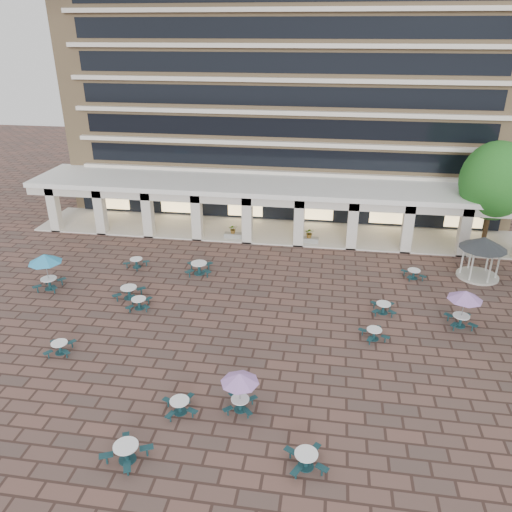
% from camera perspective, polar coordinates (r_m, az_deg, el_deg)
% --- Properties ---
extents(ground, '(120.00, 120.00, 0.00)m').
position_cam_1_polar(ground, '(30.23, -1.02, -7.72)').
color(ground, brown).
rests_on(ground, ground).
extents(apartment_building, '(40.00, 15.50, 25.20)m').
position_cam_1_polar(apartment_building, '(50.95, 4.06, 20.53)').
color(apartment_building, tan).
rests_on(apartment_building, ground).
extents(retail_arcade, '(42.00, 6.60, 4.40)m').
position_cam_1_polar(retail_arcade, '(42.30, 2.38, 6.45)').
color(retail_arcade, white).
rests_on(retail_arcade, ground).
extents(picnic_table_0, '(1.66, 1.66, 0.66)m').
position_cam_1_polar(picnic_table_0, '(29.53, -21.50, -9.63)').
color(picnic_table_0, '#153D41').
rests_on(picnic_table_0, ground).
extents(picnic_table_1, '(2.11, 2.11, 0.78)m').
position_cam_1_polar(picnic_table_1, '(22.44, -14.59, -20.78)').
color(picnic_table_1, '#153D41').
rests_on(picnic_table_1, ground).
extents(picnic_table_2, '(1.87, 1.87, 0.68)m').
position_cam_1_polar(picnic_table_2, '(24.13, -8.70, -16.49)').
color(picnic_table_2, '#153D41').
rests_on(picnic_table_2, ground).
extents(picnic_table_3, '(1.90, 1.90, 0.72)m').
position_cam_1_polar(picnic_table_3, '(21.69, 5.74, -22.05)').
color(picnic_table_3, '#153D41').
rests_on(picnic_table_3, ground).
extents(picnic_table_4, '(2.22, 2.22, 2.56)m').
position_cam_1_polar(picnic_table_4, '(35.89, -22.98, -0.40)').
color(picnic_table_4, '#153D41').
rests_on(picnic_table_4, ground).
extents(picnic_table_5, '(1.86, 1.86, 0.80)m').
position_cam_1_polar(picnic_table_5, '(33.72, -14.32, -3.96)').
color(picnic_table_5, '#153D41').
rests_on(picnic_table_5, ground).
extents(picnic_table_6, '(1.79, 1.79, 2.06)m').
position_cam_1_polar(picnic_table_6, '(23.15, -1.86, -13.91)').
color(picnic_table_6, '#153D41').
rests_on(picnic_table_6, ground).
extents(picnic_table_7, '(1.77, 1.77, 0.65)m').
position_cam_1_polar(picnic_table_7, '(29.42, 13.34, -8.57)').
color(picnic_table_7, '#153D41').
rests_on(picnic_table_7, ground).
extents(picnic_table_8, '(2.13, 2.13, 0.86)m').
position_cam_1_polar(picnic_table_8, '(36.08, -6.53, -1.28)').
color(picnic_table_8, '#153D41').
rests_on(picnic_table_8, ground).
extents(picnic_table_9, '(1.76, 1.76, 0.69)m').
position_cam_1_polar(picnic_table_9, '(32.41, -13.23, -5.20)').
color(picnic_table_9, '#153D41').
rests_on(picnic_table_9, ground).
extents(picnic_table_10, '(1.54, 1.54, 0.67)m').
position_cam_1_polar(picnic_table_10, '(32.06, 14.34, -5.70)').
color(picnic_table_10, '#153D41').
rests_on(picnic_table_10, ground).
extents(picnic_table_11, '(2.04, 2.04, 2.35)m').
position_cam_1_polar(picnic_table_11, '(31.41, 22.80, -4.30)').
color(picnic_table_11, '#153D41').
rests_on(picnic_table_11, ground).
extents(picnic_table_12, '(1.87, 1.87, 0.68)m').
position_cam_1_polar(picnic_table_12, '(37.91, -13.51, -0.68)').
color(picnic_table_12, '#153D41').
rests_on(picnic_table_12, ground).
extents(picnic_table_13, '(1.72, 1.72, 0.66)m').
position_cam_1_polar(picnic_table_13, '(36.95, 17.57, -1.90)').
color(picnic_table_13, '#153D41').
rests_on(picnic_table_13, ground).
extents(gazebo, '(3.24, 3.24, 3.02)m').
position_cam_1_polar(gazebo, '(38.08, 24.51, 0.88)').
color(gazebo, beige).
rests_on(gazebo, ground).
extents(tree_east_c, '(5.22, 5.22, 8.70)m').
position_cam_1_polar(tree_east_c, '(41.98, 25.69, 7.72)').
color(tree_east_c, '#3A2917').
rests_on(tree_east_c, ground).
extents(planter_left, '(1.50, 0.74, 1.27)m').
position_cam_1_polar(planter_left, '(41.89, -2.62, 2.64)').
color(planter_left, gray).
rests_on(planter_left, ground).
extents(planter_right, '(1.50, 0.73, 1.33)m').
position_cam_1_polar(planter_right, '(41.15, 6.13, 2.18)').
color(planter_right, gray).
rests_on(planter_right, ground).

